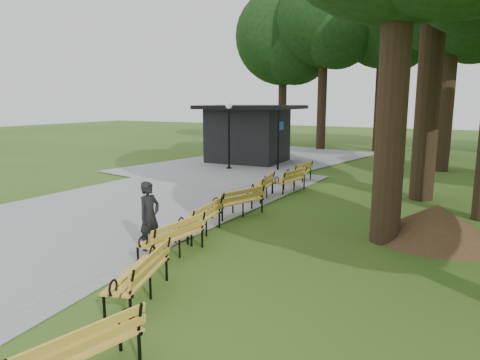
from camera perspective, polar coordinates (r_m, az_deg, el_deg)
The scene contains 14 objects.
ground at distance 10.78m, azimuth -7.17°, elevation -8.25°, with size 100.00×100.00×0.00m, color #335A19.
path at distance 15.45m, azimuth -12.78°, elevation -2.62°, with size 12.00×38.00×0.06m, color #97979A.
person at distance 10.22m, azimuth -11.69°, elevation -4.67°, with size 0.59×0.39×1.62m, color black.
kiosk at distance 24.59m, azimuth 1.03°, elevation 6.01°, with size 5.06×4.40×3.17m, color black, non-canonical shape.
lamp_post at distance 21.86m, azimuth -1.46°, elevation 7.58°, with size 0.32×0.32×3.34m.
dirt_mound at distance 11.80m, azimuth 24.14°, elevation -5.12°, with size 2.69×2.69×0.92m, color #47301C.
bench_0 at distance 5.98m, azimuth -21.15°, elevation -20.20°, with size 1.90×0.64×0.88m, color gold, non-canonical shape.
bench_1 at distance 7.97m, azimuth -13.13°, elevation -11.87°, with size 1.90×0.64×0.88m, color gold, non-canonical shape.
bench_2 at distance 9.90m, azimuth -8.88°, elevation -7.31°, with size 1.90×0.64×0.88m, color gold, non-canonical shape.
bench_3 at distance 11.28m, azimuth -5.43°, elevation -5.04°, with size 1.90×0.64×0.88m, color gold, non-canonical shape.
bench_4 at distance 13.12m, azimuth -0.28°, elevation -2.81°, with size 1.90×0.64×0.88m, color gold, non-canonical shape.
bench_5 at distance 15.35m, azimuth 2.69°, elevation -0.89°, with size 1.90×0.64×0.88m, color gold, non-canonical shape.
bench_6 at distance 16.76m, azimuth 6.39°, elevation 0.00°, with size 1.90×0.64×0.88m, color gold, non-canonical shape.
bench_7 at distance 18.53m, azimuth 7.52°, elevation 0.96°, with size 1.90×0.64×0.88m, color gold, non-canonical shape.
Camera 1 is at (6.01, -8.27, 3.41)m, focal length 32.82 mm.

